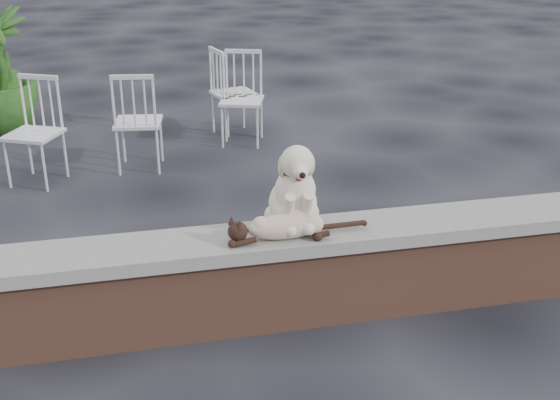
{
  "coord_description": "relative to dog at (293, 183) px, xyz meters",
  "views": [
    {
      "loc": [
        0.1,
        -3.58,
        2.36
      ],
      "look_at": [
        0.95,
        0.2,
        0.7
      ],
      "focal_mm": 45.23,
      "sensor_mm": 36.0,
      "label": 1
    }
  ],
  "objects": [
    {
      "name": "ground",
      "position": [
        -1.0,
        -0.08,
        -0.85
      ],
      "size": [
        60.0,
        60.0,
        0.0
      ],
      "primitive_type": "plane",
      "color": "black",
      "rests_on": "ground"
    },
    {
      "name": "brick_wall",
      "position": [
        -1.0,
        -0.08,
        -0.6
      ],
      "size": [
        6.0,
        0.3,
        0.5
      ],
      "primitive_type": "cube",
      "color": "brown",
      "rests_on": "ground"
    },
    {
      "name": "capstone",
      "position": [
        -1.0,
        -0.08,
        -0.31
      ],
      "size": [
        6.2,
        0.4,
        0.08
      ],
      "primitive_type": "cube",
      "color": "slate",
      "rests_on": "brick_wall"
    },
    {
      "name": "dog",
      "position": [
        0.0,
        0.0,
        0.0
      ],
      "size": [
        0.38,
        0.48,
        0.54
      ],
      "primitive_type": null,
      "rotation": [
        0.0,
        0.0,
        -0.04
      ],
      "color": "beige",
      "rests_on": "capstone"
    },
    {
      "name": "cat",
      "position": [
        -0.08,
        -0.15,
        -0.19
      ],
      "size": [
        0.98,
        0.28,
        0.17
      ],
      "primitive_type": null,
      "rotation": [
        0.0,
        0.0,
        -0.04
      ],
      "color": "tan",
      "rests_on": "capstone"
    },
    {
      "name": "chair_b",
      "position": [
        -1.72,
        2.59,
        -0.38
      ],
      "size": [
        0.75,
        0.75,
        0.94
      ],
      "primitive_type": null,
      "rotation": [
        0.0,
        0.0,
        -0.45
      ],
      "color": "white",
      "rests_on": "ground"
    },
    {
      "name": "chair_e",
      "position": [
        0.24,
        3.59,
        -0.38
      ],
      "size": [
        0.68,
        0.68,
        0.94
      ],
      "primitive_type": null,
      "rotation": [
        0.0,
        0.0,
        1.81
      ],
      "color": "white",
      "rests_on": "ground"
    },
    {
      "name": "chair_d",
      "position": [
        0.26,
        3.3,
        -0.38
      ],
      "size": [
        0.7,
        0.7,
        0.94
      ],
      "primitive_type": null,
      "rotation": [
        0.0,
        0.0,
        -0.31
      ],
      "color": "white",
      "rests_on": "ground"
    },
    {
      "name": "chair_c",
      "position": [
        -0.8,
        2.77,
        -0.38
      ],
      "size": [
        0.64,
        0.64,
        0.94
      ],
      "primitive_type": null,
      "rotation": [
        0.0,
        0.0,
        2.99
      ],
      "color": "white",
      "rests_on": "ground"
    },
    {
      "name": "potted_plant_b",
      "position": [
        -2.18,
        4.21,
        -0.18
      ],
      "size": [
        1.06,
        1.06,
        1.33
      ],
      "primitive_type": "imported",
      "rotation": [
        0.0,
        0.0,
        -0.73
      ],
      "color": "#113D11",
      "rests_on": "ground"
    }
  ]
}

